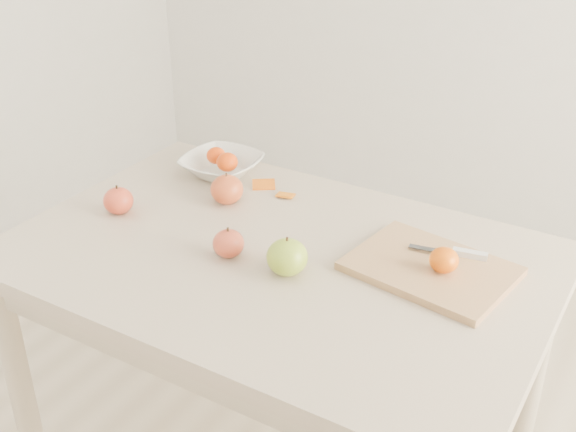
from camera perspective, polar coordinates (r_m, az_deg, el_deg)
The scene contains 13 objects.
table at distance 1.67m, azimuth -0.88°, elevation -5.80°, with size 1.20×0.80×0.75m.
cutting_board at distance 1.58m, azimuth 11.19°, elevation -4.10°, with size 0.33×0.24×0.02m, color tan.
board_tangerine at distance 1.54m, azimuth 12.22°, elevation -3.42°, with size 0.06×0.06×0.05m, color #D74E07.
fruit_bowl at distance 1.99m, azimuth -5.26°, elevation 3.99°, with size 0.21×0.21×0.05m, color white.
bowl_tangerine_near at distance 2.00m, azimuth -5.70°, elevation 4.79°, with size 0.05×0.05×0.05m, color #E03F07.
bowl_tangerine_far at distance 1.95m, azimuth -4.83°, elevation 4.28°, with size 0.06×0.06×0.05m, color #D94207.
orange_peel_a at distance 1.92m, azimuth -1.93°, elevation 2.39°, with size 0.06×0.04×0.00m, color #CB590E.
orange_peel_b at distance 1.86m, azimuth -0.20°, elevation 1.60°, with size 0.04×0.04×0.00m, color orange.
paring_knife at distance 1.61m, azimuth 13.68°, elevation -2.88°, with size 0.17×0.06×0.01m.
apple_green at distance 1.53m, azimuth -0.07°, elevation -3.26°, with size 0.09×0.09×0.08m, color #60901B.
apple_red_a at distance 1.82m, azimuth -4.85°, elevation 2.10°, with size 0.08×0.08×0.08m, color #9E2618.
apple_red_e at distance 1.60m, azimuth -4.73°, elevation -2.18°, with size 0.07×0.07×0.06m, color maroon.
apple_red_b at distance 1.82m, azimuth -13.26°, elevation 1.19°, with size 0.07×0.07×0.07m, color #A21B18.
Camera 1 is at (0.73, -1.18, 1.59)m, focal length 45.00 mm.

